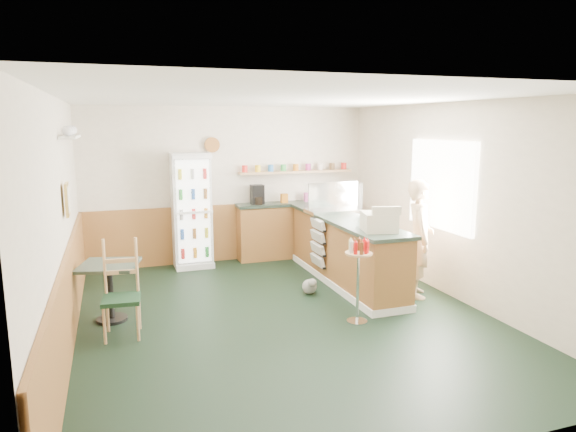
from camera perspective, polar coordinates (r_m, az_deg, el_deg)
name	(u,v)px	position (r m, az deg, el deg)	size (l,w,h in m)	color
ground	(284,317)	(6.60, -0.48, -11.17)	(6.00, 6.00, 0.00)	black
room_envelope	(250,191)	(6.84, -4.26, 2.78)	(5.04, 6.02, 2.72)	beige
service_counter	(345,253)	(7.89, 6.36, -4.12)	(0.68, 3.01, 1.01)	olive
back_counter	(297,227)	(9.37, 0.96, -1.21)	(2.24, 0.42, 1.69)	olive
drinks_fridge	(192,211)	(8.77, -10.65, 0.59)	(0.64, 0.54, 1.93)	white
display_case	(333,198)	(8.16, 5.04, 2.02)	(0.84, 0.44, 0.48)	silver
cash_register	(379,222)	(6.87, 10.06, -0.63)	(0.42, 0.44, 0.24)	beige
shopkeeper	(419,239)	(7.38, 14.36, -2.45)	(0.55, 0.40, 1.66)	tan
condiment_stand	(358,267)	(6.28, 7.82, -5.64)	(0.33, 0.33, 1.03)	silver
newspaper_rack	(318,243)	(7.92, 3.34, -3.01)	(0.09, 0.47, 0.74)	black
cafe_table	(110,281)	(6.69, -19.21, -6.81)	(0.81, 0.81, 0.73)	black
cafe_chair	(120,285)	(6.23, -18.12, -7.34)	(0.45, 0.45, 1.11)	black
dog_doorstop	(310,286)	(7.40, 2.45, -7.77)	(0.21, 0.27, 0.25)	gray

